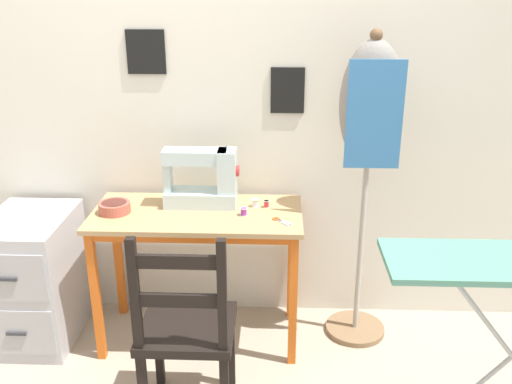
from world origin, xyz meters
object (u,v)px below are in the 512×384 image
sewing_machine (205,180)px  thread_spool_far_edge (266,204)px  thread_spool_mid_table (255,203)px  dress_form (370,124)px  scissors (279,220)px  thread_spool_near_machine (244,212)px  wooden_chair (186,330)px  fabric_bowl (115,207)px  filing_cabinet (35,278)px

sewing_machine → thread_spool_far_edge: (0.31, -0.02, -0.12)m
thread_spool_mid_table → dress_form: dress_form is taller
scissors → dress_form: size_ratio=0.06×
thread_spool_far_edge → thread_spool_near_machine: bearing=-135.3°
thread_spool_near_machine → thread_spool_mid_table: bearing=65.9°
thread_spool_mid_table → dress_form: (0.55, -0.01, 0.42)m
dress_form → scissors: bearing=-159.0°
thread_spool_mid_table → wooden_chair: (-0.26, -0.67, -0.32)m
sewing_machine → wooden_chair: sewing_machine is taller
thread_spool_mid_table → thread_spool_far_edge: size_ratio=1.14×
fabric_bowl → thread_spool_mid_table: 0.71m
filing_cabinet → thread_spool_near_machine: bearing=-0.8°
scissors → thread_spool_near_machine: bearing=161.1°
scissors → thread_spool_mid_table: (-0.12, 0.18, 0.02)m
thread_spool_near_machine → filing_cabinet: bearing=179.2°
thread_spool_mid_table → thread_spool_far_edge: thread_spool_mid_table is taller
filing_cabinet → wooden_chair: bearing=-32.5°
scissors → wooden_chair: (-0.39, -0.49, -0.30)m
thread_spool_far_edge → scissors: bearing=-68.7°
sewing_machine → thread_spool_near_machine: (0.20, -0.13, -0.12)m
fabric_bowl → wooden_chair: size_ratio=0.17×
thread_spool_far_edge → sewing_machine: bearing=176.9°
wooden_chair → thread_spool_far_edge: bearing=64.1°
thread_spool_near_machine → dress_form: 0.74m
fabric_bowl → thread_spool_far_edge: (0.75, 0.10, -0.01)m
fabric_bowl → filing_cabinet: bearing=179.5°
thread_spool_mid_table → filing_cabinet: bearing=-175.1°
thread_spool_near_machine → thread_spool_far_edge: thread_spool_near_machine is taller
filing_cabinet → dress_form: 1.90m
wooden_chair → filing_cabinet: size_ratio=1.34×
fabric_bowl → thread_spool_far_edge: 0.76m
fabric_bowl → thread_spool_mid_table: bearing=8.5°
sewing_machine → scissors: bearing=-26.0°
thread_spool_near_machine → thread_spool_mid_table: size_ratio=0.94×
thread_spool_mid_table → thread_spool_far_edge: 0.06m
scissors → thread_spool_far_edge: 0.18m
scissors → dress_form: (0.43, 0.16, 0.44)m
scissors → thread_spool_far_edge: thread_spool_far_edge is taller
thread_spool_mid_table → thread_spool_near_machine: bearing=-114.1°
sewing_machine → scissors: size_ratio=3.67×
thread_spool_far_edge → wooden_chair: bearing=-115.9°
fabric_bowl → scissors: 0.82m
fabric_bowl → dress_form: dress_form is taller
sewing_machine → scissors: 0.44m
thread_spool_near_machine → dress_form: (0.60, 0.10, 0.42)m
sewing_machine → filing_cabinet: bearing=-173.1°
scissors → dress_form: 0.64m
thread_spool_far_edge → filing_cabinet: (-1.22, -0.09, -0.40)m
thread_spool_mid_table → sewing_machine: bearing=178.0°
thread_spool_far_edge → dress_form: bearing=-0.5°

